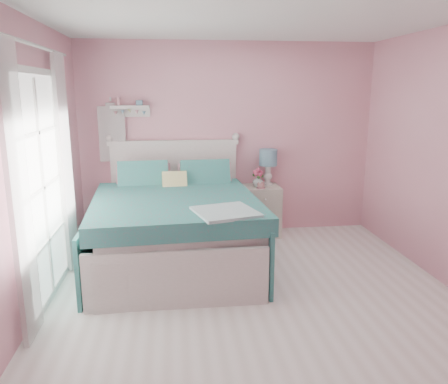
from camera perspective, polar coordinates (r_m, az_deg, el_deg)
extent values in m
plane|color=silver|center=(4.25, 4.45, -14.34)|extent=(4.50, 4.50, 0.00)
plane|color=pink|center=(6.03, 0.58, 6.85)|extent=(4.00, 0.00, 4.00)
plane|color=pink|center=(1.76, 19.48, -9.66)|extent=(4.00, 0.00, 4.00)
plane|color=pink|center=(3.96, -24.91, 2.31)|extent=(0.00, 4.50, 4.50)
plane|color=white|center=(3.83, 5.19, 22.70)|extent=(4.50, 4.50, 0.00)
cube|color=silver|center=(5.09, -6.25, -6.71)|extent=(1.78, 2.27, 0.48)
cube|color=silver|center=(5.00, -6.34, -3.28)|extent=(1.72, 2.21, 0.16)
cube|color=silver|center=(6.04, -6.44, 0.27)|extent=(1.69, 0.07, 1.25)
cube|color=silver|center=(5.93, -6.60, 6.43)|extent=(1.75, 0.09, 0.06)
cube|color=silver|center=(4.07, -6.12, -11.33)|extent=(1.69, 0.06, 0.56)
cube|color=teal|center=(4.81, -6.38, -1.84)|extent=(1.88, 2.02, 0.18)
cube|color=#CA8391|center=(5.70, -10.41, 1.53)|extent=(0.70, 0.32, 0.43)
cube|color=#CA8391|center=(5.70, -2.54, 1.74)|extent=(0.70, 0.32, 0.43)
cube|color=#CCBC59|center=(5.41, -6.46, 1.05)|extent=(0.31, 0.24, 0.31)
cube|color=beige|center=(6.04, 4.93, -2.44)|extent=(0.48, 0.44, 0.69)
cube|color=silver|center=(5.79, 5.38, -0.95)|extent=(0.42, 0.02, 0.16)
sphere|color=white|center=(5.77, 5.43, -1.00)|extent=(0.03, 0.03, 0.03)
cylinder|color=white|center=(6.08, 5.71, 1.09)|extent=(0.16, 0.16, 0.02)
cylinder|color=white|center=(6.05, 5.74, 2.33)|extent=(0.08, 0.08, 0.27)
cylinder|color=#628FA4|center=(6.01, 5.79, 4.52)|extent=(0.25, 0.25, 0.22)
imported|color=silver|center=(5.92, 4.46, 1.44)|extent=(0.16, 0.16, 0.15)
imported|color=#D58F8F|center=(5.83, 4.85, 0.87)|extent=(0.10, 0.10, 0.08)
sphere|color=#CC456B|center=(5.89, 4.49, 2.88)|extent=(0.06, 0.06, 0.06)
sphere|color=#CC456B|center=(5.93, 4.82, 2.54)|extent=(0.06, 0.06, 0.06)
sphere|color=#CC456B|center=(5.90, 4.08, 2.61)|extent=(0.06, 0.06, 0.06)
sphere|color=#CC456B|center=(5.88, 4.72, 2.26)|extent=(0.06, 0.06, 0.06)
sphere|color=#CC456B|center=(5.88, 4.23, 2.36)|extent=(0.06, 0.06, 0.06)
cube|color=silver|center=(5.90, -12.17, 10.81)|extent=(0.50, 0.14, 0.04)
cube|color=silver|center=(5.96, -12.08, 10.16)|extent=(0.50, 0.03, 0.12)
cylinder|color=#D18C99|center=(5.91, -13.68, 11.41)|extent=(0.06, 0.06, 0.10)
cube|color=#628FA4|center=(5.89, -11.01, 11.34)|extent=(0.08, 0.06, 0.07)
cube|color=white|center=(5.96, -14.41, 7.33)|extent=(0.34, 0.03, 0.72)
cube|color=silver|center=(4.28, -23.94, 14.32)|extent=(0.04, 1.32, 0.06)
cube|color=silver|center=(4.69, -21.52, -12.13)|extent=(0.04, 1.32, 0.06)
cube|color=silver|center=(3.79, -25.17, -2.04)|extent=(0.04, 0.06, 2.10)
cube|color=silver|center=(4.97, -20.70, 1.73)|extent=(0.04, 0.06, 2.10)
cube|color=white|center=(4.37, -22.67, 0.48)|extent=(0.02, 1.20, 2.04)
cube|color=white|center=(3.64, -25.17, -0.51)|extent=(0.04, 0.40, 2.32)
cube|color=white|center=(5.04, -19.97, 3.45)|extent=(0.04, 0.40, 2.32)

